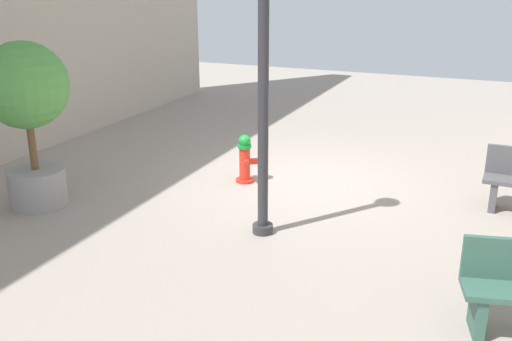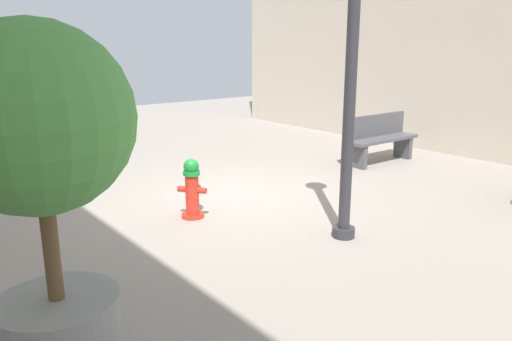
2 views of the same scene
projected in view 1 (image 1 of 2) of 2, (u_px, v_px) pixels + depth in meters
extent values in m
plane|color=gray|center=(305.00, 181.00, 9.92)|extent=(23.40, 23.40, 0.00)
cylinder|color=red|center=(245.00, 180.00, 9.88)|extent=(0.31, 0.31, 0.05)
cylinder|color=red|center=(245.00, 163.00, 9.79)|extent=(0.18, 0.18, 0.55)
cylinder|color=#198C33|center=(245.00, 146.00, 9.69)|extent=(0.23, 0.23, 0.06)
sphere|color=#198C33|center=(245.00, 141.00, 9.66)|extent=(0.21, 0.21, 0.21)
cylinder|color=red|center=(243.00, 157.00, 9.89)|extent=(0.14, 0.15, 0.08)
cylinder|color=red|center=(246.00, 162.00, 9.64)|extent=(0.14, 0.15, 0.08)
cylinder|color=red|center=(253.00, 161.00, 9.81)|extent=(0.18, 0.17, 0.11)
cube|color=#4C4C51|center=(494.00, 195.00, 8.68)|extent=(0.11, 0.40, 0.45)
cube|color=#33594C|center=(477.00, 312.00, 5.67)|extent=(0.19, 0.41, 0.45)
cylinder|color=gray|center=(38.00, 187.00, 8.81)|extent=(0.85, 0.85, 0.58)
cylinder|color=brown|center=(32.00, 140.00, 8.57)|extent=(0.11, 0.11, 0.89)
sphere|color=#4C9342|center=(24.00, 85.00, 8.30)|extent=(1.26, 1.26, 1.26)
cylinder|color=#2D2D33|center=(263.00, 228.00, 7.93)|extent=(0.28, 0.28, 0.12)
cylinder|color=#2D2D33|center=(263.00, 100.00, 7.35)|extent=(0.14, 0.14, 3.44)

